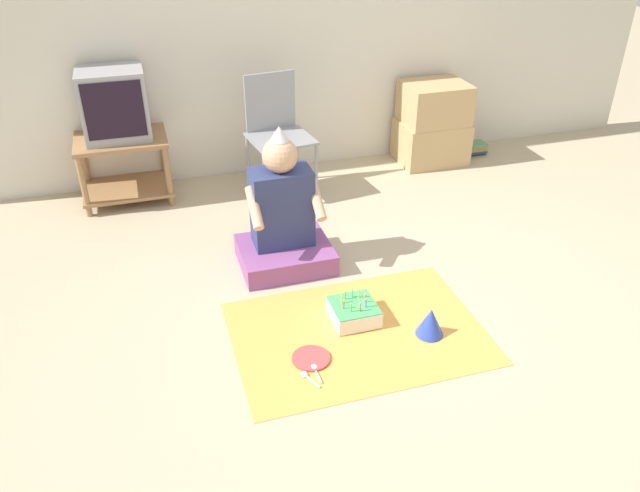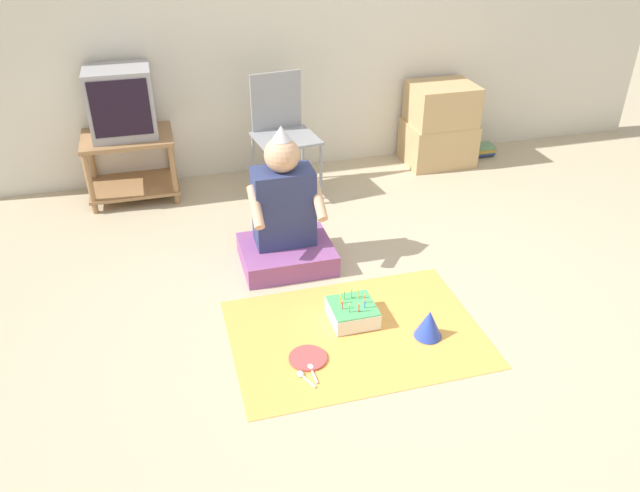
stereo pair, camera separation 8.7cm
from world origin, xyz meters
name	(u,v)px [view 2 (the right image)]	position (x,y,z in m)	size (l,w,h in m)	color
ground_plane	(401,320)	(0.00, 0.00, 0.00)	(16.00, 16.00, 0.00)	tan
wall_back	(302,10)	(0.00, 2.31, 1.27)	(6.40, 0.06, 2.55)	beige
tv_stand	(131,161)	(-1.43, 2.03, 0.30)	(0.67, 0.49, 0.50)	#997047
tv	(121,102)	(-1.43, 2.05, 0.75)	(0.46, 0.40, 0.50)	#99999E
folding_chair	(282,126)	(-0.28, 1.85, 0.53)	(0.51, 0.48, 0.91)	gray
cardboard_box_stack	(440,125)	(1.13, 2.02, 0.34)	(0.56, 0.45, 0.69)	tan
book_pile	(483,150)	(1.59, 2.03, 0.05)	(0.20, 0.15, 0.11)	#333338
person_seated	(285,220)	(-0.50, 0.78, 0.31)	(0.58, 0.48, 0.93)	#8C4C8C
party_cloth	(356,333)	(-0.29, -0.05, 0.00)	(1.38, 0.97, 0.01)	#EFA84C
birthday_cake	(352,312)	(-0.27, 0.07, 0.06)	(0.26, 0.26, 0.16)	white
party_hat_blue	(429,324)	(0.09, -0.18, 0.09)	(0.15, 0.15, 0.16)	blue
paper_plate	(308,358)	(-0.60, -0.19, 0.01)	(0.20, 0.20, 0.01)	#D84C4C
plastic_spoon_near	(311,369)	(-0.60, -0.27, 0.01)	(0.04, 0.15, 0.01)	white
plastic_spoon_far	(302,375)	(-0.66, -0.31, 0.01)	(0.07, 0.14, 0.01)	white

